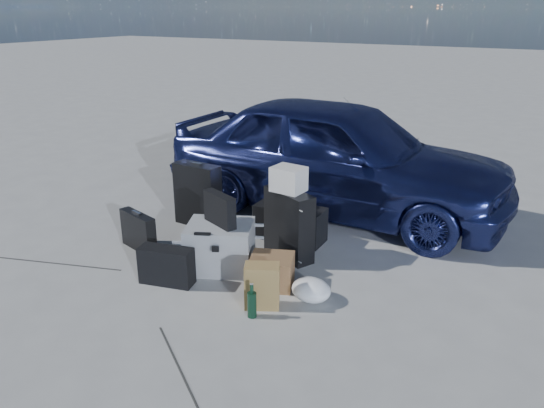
# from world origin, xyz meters

# --- Properties ---
(ground) EXTENTS (60.00, 60.00, 0.00)m
(ground) POSITION_xyz_m (0.00, 0.00, 0.00)
(ground) COLOR #A8A8A3
(ground) RESTS_ON ground
(car) EXTENTS (3.82, 1.59, 1.29)m
(car) POSITION_xyz_m (0.37, 2.10, 0.65)
(car) COLOR navy
(car) RESTS_ON ground
(pelican_case) EXTENTS (0.71, 0.66, 0.41)m
(pelican_case) POSITION_xyz_m (0.07, 0.27, 0.21)
(pelican_case) COLOR #ADB0B3
(pelican_case) RESTS_ON ground
(laptop_bag) EXTENTS (0.38, 0.22, 0.28)m
(laptop_bag) POSITION_xyz_m (0.07, 0.28, 0.55)
(laptop_bag) COLOR black
(laptop_bag) RESTS_ON pelican_case
(briefcase) EXTENTS (0.48, 0.23, 0.37)m
(briefcase) POSITION_xyz_m (-0.83, 0.19, 0.18)
(briefcase) COLOR black
(briefcase) RESTS_ON ground
(suitcase_left) EXTENTS (0.52, 0.21, 0.67)m
(suitcase_left) POSITION_xyz_m (-0.71, 0.98, 0.33)
(suitcase_left) COLOR black
(suitcase_left) RESTS_ON ground
(suitcase_right) EXTENTS (0.57, 0.40, 0.64)m
(suitcase_right) POSITION_xyz_m (0.49, 0.78, 0.32)
(suitcase_right) COLOR black
(suitcase_right) RESTS_ON ground
(white_carton) EXTENTS (0.30, 0.25, 0.22)m
(white_carton) POSITION_xyz_m (0.47, 0.79, 0.75)
(white_carton) COLOR silver
(white_carton) RESTS_ON suitcase_right
(duffel_bag) EXTENTS (0.71, 0.33, 0.35)m
(duffel_bag) POSITION_xyz_m (0.31, 1.12, 0.17)
(duffel_bag) COLOR black
(duffel_bag) RESTS_ON ground
(flat_box_white) EXTENTS (0.46, 0.41, 0.07)m
(flat_box_white) POSITION_xyz_m (0.29, 1.14, 0.38)
(flat_box_white) COLOR silver
(flat_box_white) RESTS_ON duffel_bag
(flat_box_black) EXTENTS (0.30, 0.23, 0.06)m
(flat_box_black) POSITION_xyz_m (0.31, 1.12, 0.44)
(flat_box_black) COLOR black
(flat_box_black) RESTS_ON flat_box_white
(kraft_bag) EXTENTS (0.31, 0.26, 0.35)m
(kraft_bag) POSITION_xyz_m (0.73, -0.11, 0.18)
(kraft_bag) COLOR #A07845
(kraft_bag) RESTS_ON ground
(cardboard_box) EXTENTS (0.44, 0.41, 0.26)m
(cardboard_box) POSITION_xyz_m (0.63, 0.22, 0.13)
(cardboard_box) COLOR #8D613D
(cardboard_box) RESTS_ON ground
(plastic_bag) EXTENTS (0.36, 0.32, 0.18)m
(plastic_bag) POSITION_xyz_m (1.02, 0.17, 0.09)
(plastic_bag) COLOR white
(plastic_bag) RESTS_ON ground
(messenger_bag) EXTENTS (0.48, 0.27, 0.32)m
(messenger_bag) POSITION_xyz_m (-0.15, -0.19, 0.16)
(messenger_bag) COLOR black
(messenger_bag) RESTS_ON ground
(green_bottle) EXTENTS (0.09, 0.09, 0.28)m
(green_bottle) POSITION_xyz_m (0.74, -0.28, 0.14)
(green_bottle) COLOR black
(green_bottle) RESTS_ON ground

